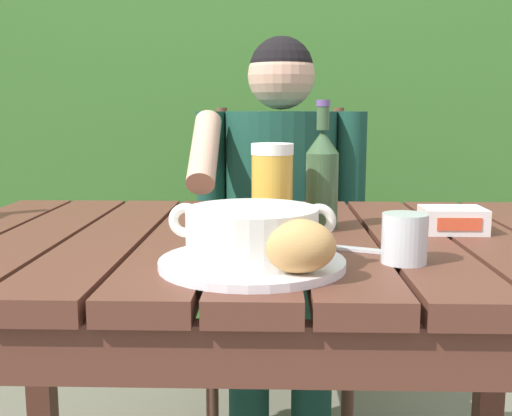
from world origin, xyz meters
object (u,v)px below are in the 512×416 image
(chair_near_diner, at_px, (280,263))
(water_glass_small, at_px, (404,238))
(bread_roll, at_px, (298,246))
(beer_bottle, at_px, (322,176))
(person_eating, at_px, (280,209))
(beer_glass, at_px, (272,189))
(soup_bowl, at_px, (252,232))
(serving_plate, at_px, (252,263))
(butter_tub, at_px, (453,220))
(table_knife, at_px, (332,246))

(chair_near_diner, height_order, water_glass_small, chair_near_diner)
(bread_roll, xyz_separation_m, beer_bottle, (0.06, 0.38, 0.05))
(chair_near_diner, xyz_separation_m, person_eating, (-0.00, -0.20, 0.21))
(chair_near_diner, relative_size, water_glass_small, 13.32)
(beer_glass, bearing_deg, soup_bowl, -96.86)
(bread_roll, relative_size, beer_bottle, 0.45)
(beer_bottle, bearing_deg, serving_plate, -111.82)
(chair_near_diner, bearing_deg, soup_bowl, -92.69)
(person_eating, relative_size, butter_tub, 10.51)
(chair_near_diner, distance_m, table_knife, 1.00)
(beer_glass, distance_m, beer_bottle, 0.12)
(soup_bowl, xyz_separation_m, beer_bottle, (0.12, 0.30, 0.05))
(chair_near_diner, xyz_separation_m, butter_tub, (0.31, -0.82, 0.29))
(person_eating, bearing_deg, bread_roll, -89.10)
(person_eating, bearing_deg, water_glass_small, -78.29)
(beer_bottle, xyz_separation_m, water_glass_small, (0.10, -0.27, -0.06))
(person_eating, distance_m, table_knife, 0.76)
(beer_bottle, bearing_deg, water_glass_small, -69.71)
(beer_bottle, height_order, table_knife, beer_bottle)
(chair_near_diner, distance_m, serving_plate, 1.11)
(chair_near_diner, height_order, person_eating, person_eating)
(person_eating, height_order, table_knife, person_eating)
(person_eating, distance_m, soup_bowl, 0.89)
(soup_bowl, bearing_deg, butter_tub, 36.20)
(beer_glass, bearing_deg, serving_plate, -96.86)
(person_eating, xyz_separation_m, table_knife, (0.08, -0.76, 0.06))
(beer_bottle, relative_size, table_knife, 1.51)
(soup_bowl, height_order, water_glass_small, soup_bowl)
(soup_bowl, bearing_deg, chair_near_diner, 87.31)
(chair_near_diner, bearing_deg, table_knife, -85.57)
(water_glass_small, height_order, table_knife, water_glass_small)
(butter_tub, bearing_deg, chair_near_diner, 110.75)
(chair_near_diner, xyz_separation_m, serving_plate, (-0.05, -1.08, 0.27))
(soup_bowl, bearing_deg, serving_plate, 84.64)
(serving_plate, height_order, beer_bottle, beer_bottle)
(serving_plate, xyz_separation_m, water_glass_small, (0.22, 0.03, 0.03))
(chair_near_diner, xyz_separation_m, soup_bowl, (-0.05, -1.08, 0.32))
(beer_bottle, height_order, butter_tub, beer_bottle)
(chair_near_diner, relative_size, beer_glass, 5.97)
(serving_plate, height_order, table_knife, serving_plate)
(beer_glass, height_order, table_knife, beer_glass)
(beer_glass, xyz_separation_m, butter_tub, (0.33, 0.03, -0.06))
(beer_bottle, xyz_separation_m, butter_tub, (0.24, -0.04, -0.08))
(soup_bowl, relative_size, water_glass_small, 3.25)
(butter_tub, height_order, table_knife, butter_tub)
(person_eating, height_order, beer_glass, person_eating)
(serving_plate, height_order, bread_roll, bread_roll)
(bread_roll, relative_size, butter_tub, 0.97)
(person_eating, relative_size, soup_bowl, 4.93)
(butter_tub, xyz_separation_m, table_knife, (-0.23, -0.14, -0.02))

